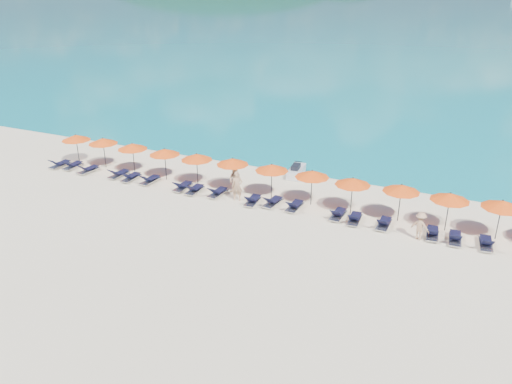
% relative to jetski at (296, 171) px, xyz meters
% --- Properties ---
extents(ground, '(1400.00, 1400.00, 0.00)m').
position_rel_jetski_xyz_m(ground, '(-0.10, -9.51, -0.35)').
color(ground, beige).
extents(headland_main, '(374.00, 242.00, 126.50)m').
position_rel_jetski_xyz_m(headland_main, '(-300.10, 530.49, -38.35)').
color(headland_main, black).
rests_on(headland_main, ground).
extents(headland_small, '(162.00, 126.00, 85.50)m').
position_rel_jetski_xyz_m(headland_small, '(-150.10, 550.49, -35.35)').
color(headland_small, black).
rests_on(headland_small, ground).
extents(jetski, '(1.19, 2.48, 0.85)m').
position_rel_jetski_xyz_m(jetski, '(0.00, 0.00, 0.00)').
color(jetski, silver).
rests_on(jetski, ground).
extents(beachgoer_a, '(0.79, 0.64, 1.88)m').
position_rel_jetski_xyz_m(beachgoer_a, '(-1.81, -5.60, 0.59)').
color(beachgoer_a, tan).
rests_on(beachgoer_a, ground).
extents(beachgoer_b, '(0.97, 0.68, 1.82)m').
position_rel_jetski_xyz_m(beachgoer_b, '(-2.41, -4.71, 0.56)').
color(beachgoer_b, tan).
rests_on(beachgoer_b, ground).
extents(beachgoer_c, '(1.11, 0.75, 1.57)m').
position_rel_jetski_xyz_m(beachgoer_c, '(9.28, -6.15, 0.44)').
color(beachgoer_c, tan).
rests_on(beachgoer_c, ground).
extents(umbrella_0, '(2.10, 2.10, 2.28)m').
position_rel_jetski_xyz_m(umbrella_0, '(-15.78, -4.45, 1.67)').
color(umbrella_0, black).
rests_on(umbrella_0, ground).
extents(umbrella_1, '(2.10, 2.10, 2.28)m').
position_rel_jetski_xyz_m(umbrella_1, '(-13.37, -4.29, 1.67)').
color(umbrella_1, black).
rests_on(umbrella_1, ground).
extents(umbrella_2, '(2.10, 2.10, 2.28)m').
position_rel_jetski_xyz_m(umbrella_2, '(-10.63, -4.43, 1.67)').
color(umbrella_2, black).
rests_on(umbrella_2, ground).
extents(umbrella_3, '(2.10, 2.10, 2.28)m').
position_rel_jetski_xyz_m(umbrella_3, '(-7.88, -4.50, 1.67)').
color(umbrella_3, black).
rests_on(umbrella_3, ground).
extents(umbrella_4, '(2.10, 2.10, 2.28)m').
position_rel_jetski_xyz_m(umbrella_4, '(-5.35, -4.50, 1.67)').
color(umbrella_4, black).
rests_on(umbrella_4, ground).
extents(umbrella_5, '(2.10, 2.10, 2.28)m').
position_rel_jetski_xyz_m(umbrella_5, '(-2.78, -4.32, 1.67)').
color(umbrella_5, black).
rests_on(umbrella_5, ground).
extents(umbrella_6, '(2.10, 2.10, 2.28)m').
position_rel_jetski_xyz_m(umbrella_6, '(-0.04, -4.31, 1.67)').
color(umbrella_6, black).
rests_on(umbrella_6, ground).
extents(umbrella_7, '(2.10, 2.10, 2.28)m').
position_rel_jetski_xyz_m(umbrella_7, '(2.59, -4.31, 1.67)').
color(umbrella_7, black).
rests_on(umbrella_7, ground).
extents(umbrella_8, '(2.10, 2.10, 2.28)m').
position_rel_jetski_xyz_m(umbrella_8, '(5.13, -4.49, 1.67)').
color(umbrella_8, black).
rests_on(umbrella_8, ground).
extents(umbrella_9, '(2.10, 2.10, 2.28)m').
position_rel_jetski_xyz_m(umbrella_9, '(7.85, -4.34, 1.67)').
color(umbrella_9, black).
rests_on(umbrella_9, ground).
extents(umbrella_10, '(2.10, 2.10, 2.28)m').
position_rel_jetski_xyz_m(umbrella_10, '(10.43, -4.48, 1.67)').
color(umbrella_10, black).
rests_on(umbrella_10, ground).
extents(umbrella_11, '(2.10, 2.10, 2.28)m').
position_rel_jetski_xyz_m(umbrella_11, '(12.98, -4.36, 1.67)').
color(umbrella_11, black).
rests_on(umbrella_11, ground).
extents(lounger_0, '(0.70, 1.73, 0.66)m').
position_rel_jetski_xyz_m(lounger_0, '(-16.48, -5.71, -0.11)').
color(lounger_0, silver).
rests_on(lounger_0, ground).
extents(lounger_1, '(0.72, 1.73, 0.66)m').
position_rel_jetski_xyz_m(lounger_1, '(-15.41, -5.52, -0.11)').
color(lounger_1, silver).
rests_on(lounger_1, ground).
extents(lounger_2, '(0.78, 1.75, 0.66)m').
position_rel_jetski_xyz_m(lounger_2, '(-13.77, -5.73, -0.11)').
color(lounger_2, silver).
rests_on(lounger_2, ground).
extents(lounger_3, '(0.74, 1.74, 0.66)m').
position_rel_jetski_xyz_m(lounger_3, '(-11.20, -5.51, -0.11)').
color(lounger_3, silver).
rests_on(lounger_3, ground).
extents(lounger_4, '(0.66, 1.71, 0.66)m').
position_rel_jetski_xyz_m(lounger_4, '(-10.03, -5.64, -0.11)').
color(lounger_4, silver).
rests_on(lounger_4, ground).
extents(lounger_5, '(0.67, 1.72, 0.66)m').
position_rel_jetski_xyz_m(lounger_5, '(-8.53, -5.52, -0.11)').
color(lounger_5, silver).
rests_on(lounger_5, ground).
extents(lounger_6, '(0.64, 1.71, 0.66)m').
position_rel_jetski_xyz_m(lounger_6, '(-5.87, -5.57, -0.11)').
color(lounger_6, silver).
rests_on(lounger_6, ground).
extents(lounger_7, '(0.68, 1.72, 0.66)m').
position_rel_jetski_xyz_m(lounger_7, '(-4.87, -5.70, -0.11)').
color(lounger_7, silver).
rests_on(lounger_7, ground).
extents(lounger_8, '(0.75, 1.74, 0.66)m').
position_rel_jetski_xyz_m(lounger_8, '(-3.28, -5.50, -0.11)').
color(lounger_8, silver).
rests_on(lounger_8, ground).
extents(lounger_9, '(0.77, 1.75, 0.66)m').
position_rel_jetski_xyz_m(lounger_9, '(-0.70, -5.70, -0.11)').
color(lounger_9, silver).
rests_on(lounger_9, ground).
extents(lounger_10, '(0.79, 1.75, 0.66)m').
position_rel_jetski_xyz_m(lounger_10, '(0.50, -5.38, -0.11)').
color(lounger_10, silver).
rests_on(lounger_10, ground).
extents(lounger_11, '(0.66, 1.71, 0.66)m').
position_rel_jetski_xyz_m(lounger_11, '(1.94, -5.38, -0.11)').
color(lounger_11, silver).
rests_on(lounger_11, ground).
extents(lounger_12, '(0.67, 1.72, 0.66)m').
position_rel_jetski_xyz_m(lounger_12, '(4.64, -5.41, -0.11)').
color(lounger_12, silver).
rests_on(lounger_12, ground).
extents(lounger_13, '(0.73, 1.74, 0.66)m').
position_rel_jetski_xyz_m(lounger_13, '(5.65, -5.58, -0.11)').
color(lounger_13, silver).
rests_on(lounger_13, ground).
extents(lounger_14, '(0.64, 1.71, 0.66)m').
position_rel_jetski_xyz_m(lounger_14, '(7.29, -5.49, -0.11)').
color(lounger_14, silver).
rests_on(lounger_14, ground).
extents(lounger_15, '(0.78, 1.75, 0.66)m').
position_rel_jetski_xyz_m(lounger_15, '(9.90, -5.57, -0.11)').
color(lounger_15, silver).
rests_on(lounger_15, ground).
extents(lounger_16, '(0.76, 1.75, 0.66)m').
position_rel_jetski_xyz_m(lounger_16, '(11.05, -5.64, -0.11)').
color(lounger_16, silver).
rests_on(lounger_16, ground).
extents(lounger_17, '(0.78, 1.75, 0.66)m').
position_rel_jetski_xyz_m(lounger_17, '(12.54, -5.57, -0.11)').
color(lounger_17, silver).
rests_on(lounger_17, ground).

